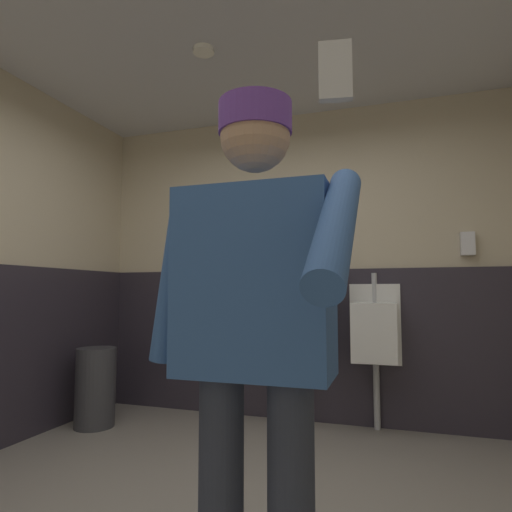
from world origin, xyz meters
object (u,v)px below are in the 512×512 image
Objects in this scene: person at (254,318)px; trash_bin at (95,387)px; cell_phone at (335,71)px; urinal_left at (282,329)px; soap_dispenser at (468,244)px; urinal_middle at (375,331)px.

person is 2.69× the size of trash_bin.
cell_phone is at bearing -57.47° from person.
person reaches higher than urinal_left.
cell_phone is 2.96m from soap_dispenser.
person is 15.38× the size of cell_phone.
person is (0.50, -2.27, 0.23)m from urinal_left.
cell_phone is 0.61× the size of soap_dispenser.
urinal_middle is at bearing 0.00° from urinal_left.
person is 2.67m from trash_bin.
cell_phone reaches higher than urinal_middle.
cell_phone is at bearing -102.46° from soap_dispenser.
urinal_middle is 2.29m from trash_bin.
cell_phone is 0.18× the size of trash_bin.
soap_dispenser reaches higher than trash_bin.
urinal_left is 1.60m from trash_bin.
soap_dispenser is at bearing 4.69° from urinal_left.
urinal_left is 0.75m from urinal_middle.
person is at bearing -96.37° from urinal_middle.
urinal_middle is at bearing 83.63° from person.
person is 2.61m from soap_dispenser.
cell_phone is (0.07, -2.77, 0.71)m from urinal_middle.
person reaches higher than urinal_middle.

